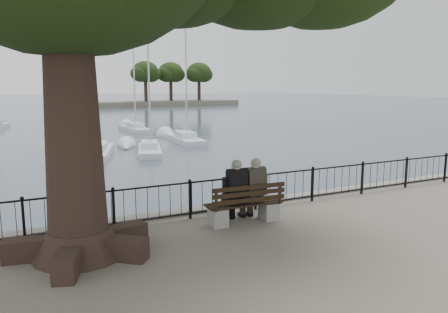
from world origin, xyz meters
TOP-DOWN VIEW (x-y plane):
  - harbor at (0.00, 3.00)m, footprint 260.00×260.00m
  - railing at (0.00, 2.50)m, footprint 22.06×0.06m
  - bench at (0.12, 1.55)m, footprint 2.03×0.71m
  - person_left at (-0.12, 1.68)m, footprint 0.50×0.85m
  - person_right at (0.41, 1.65)m, footprint 0.50×0.85m
  - lion_monument at (2.00, 49.94)m, footprint 5.74×5.74m
  - sailboat_b at (-0.20, 20.36)m, footprint 3.30×6.17m
  - sailboat_c at (3.08, 19.77)m, footprint 2.76×5.31m
  - sailboat_d at (7.26, 23.94)m, footprint 2.03×5.93m
  - sailboat_g at (5.84, 33.72)m, footprint 2.00×5.75m
  - far_shore at (25.54, 79.46)m, footprint 30.00×8.60m

SIDE VIEW (x-z plane):
  - sailboat_g at x=5.84m, z-range -5.58..4.16m
  - sailboat_d at x=7.26m, z-range -6.28..4.92m
  - sailboat_c at x=3.08m, z-range -6.05..4.70m
  - sailboat_b at x=-0.20m, z-range -6.84..5.53m
  - harbor at x=0.00m, z-range -1.10..0.10m
  - bench at x=0.12m, z-range -0.16..0.90m
  - railing at x=0.00m, z-range 0.06..1.06m
  - person_left at x=-0.12m, z-range -0.07..1.61m
  - person_right at x=0.41m, z-range -0.07..1.61m
  - lion_monument at x=2.00m, z-range -3.14..5.39m
  - far_shore at x=25.54m, z-range -1.59..7.59m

